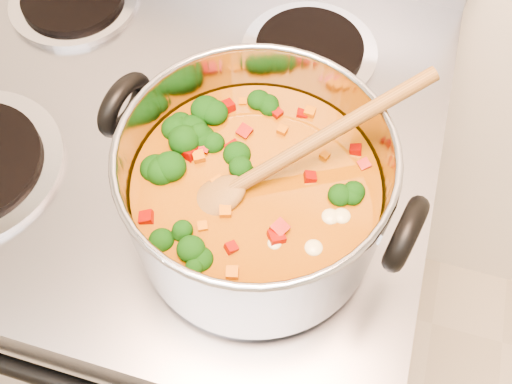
{
  "coord_description": "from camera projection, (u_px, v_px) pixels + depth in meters",
  "views": [
    {
      "loc": [
        0.23,
        0.74,
        1.53
      ],
      "look_at": [
        0.14,
        1.02,
        1.01
      ],
      "focal_mm": 40.0,
      "sensor_mm": 36.0,
      "label": 1
    }
  ],
  "objects": [
    {
      "name": "stockpot",
      "position": [
        256.0,
        194.0,
        0.6
      ],
      "size": [
        0.34,
        0.27,
        0.16
      ],
      "rotation": [
        0.0,
        0.0,
        -0.22
      ],
      "color": "#9C9CA4",
      "rests_on": "electric_range"
    },
    {
      "name": "cooktop_crumbs",
      "position": [
        270.0,
        193.0,
        0.7
      ],
      "size": [
        0.36,
        0.32,
        0.01
      ],
      "color": "black",
      "rests_on": "electric_range"
    },
    {
      "name": "electric_range",
      "position": [
        187.0,
        245.0,
        1.16
      ],
      "size": [
        0.77,
        0.7,
        1.08
      ],
      "color": "gray",
      "rests_on": "ground"
    },
    {
      "name": "wooden_spoon",
      "position": [
        270.0,
        168.0,
        0.57
      ],
      "size": [
        0.23,
        0.2,
        0.11
      ],
      "rotation": [
        0.0,
        0.0,
        0.69
      ],
      "color": "brown",
      "rests_on": "stockpot"
    }
  ]
}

